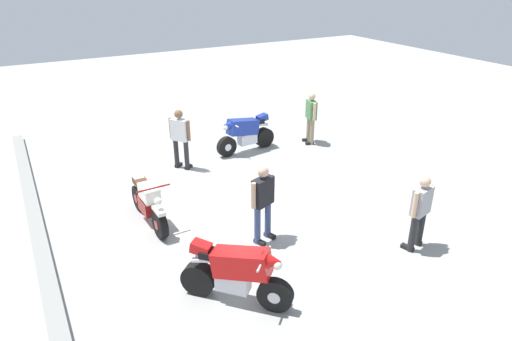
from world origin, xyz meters
name	(u,v)px	position (x,y,z in m)	size (l,w,h in m)	color
ground_plane	(246,197)	(0.00, 0.00, 0.00)	(40.00, 40.00, 0.00)	#9E9E99
curb_edge	(41,247)	(0.00, 4.60, 0.07)	(14.00, 0.30, 0.15)	gray
motorcycle_red_sportbike	(236,272)	(-3.22, 1.86, 0.59)	(1.55, 1.47, 1.14)	black
motorcycle_blue_sportbike	(245,133)	(2.60, -1.37, 0.59)	(0.70, 1.96, 1.14)	black
motorcycle_cream_vintage	(148,203)	(-0.01, 2.38, 0.49)	(1.95, 0.70, 1.07)	black
person_in_green_shirt	(311,115)	(2.26, -3.50, 0.91)	(0.63, 0.40, 1.61)	gray
person_in_gray_shirt	(420,209)	(-3.53, -1.95, 0.88)	(0.40, 0.62, 1.58)	#262628
person_in_black_shirt	(263,199)	(-1.81, 0.56, 0.94)	(0.43, 0.63, 1.65)	#384772
person_in_white_shirt	(180,136)	(2.36, 0.74, 0.96)	(0.57, 0.51, 1.68)	#262628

